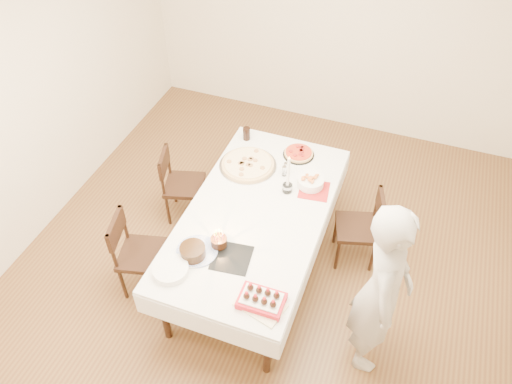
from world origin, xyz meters
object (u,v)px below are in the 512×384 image
(dining_table, at_px, (256,241))
(chair_right_savory, at_px, (357,228))
(person, at_px, (382,291))
(birthday_cake, at_px, (219,239))
(layer_cake, at_px, (193,252))
(pizza_white, at_px, (248,164))
(pizza_pepperoni, at_px, (299,153))
(chair_left_dessert, at_px, (143,254))
(taper_candle, at_px, (288,174))
(strawberry_box, at_px, (262,300))
(pasta_bowl, at_px, (311,182))
(chair_left_savory, at_px, (184,185))
(cola_glass, at_px, (247,134))

(dining_table, relative_size, chair_right_savory, 2.66)
(person, height_order, birthday_cake, person)
(dining_table, bearing_deg, layer_cake, -115.92)
(person, xyz_separation_m, pizza_white, (-1.42, 1.00, -0.05))
(pizza_white, relative_size, pizza_pepperoni, 1.80)
(dining_table, bearing_deg, chair_left_dessert, -148.37)
(chair_right_savory, bearing_deg, pizza_pepperoni, 133.54)
(chair_right_savory, bearing_deg, taper_candle, 172.66)
(dining_table, xyz_separation_m, birthday_cake, (-0.15, -0.44, 0.46))
(dining_table, height_order, layer_cake, layer_cake)
(birthday_cake, xyz_separation_m, strawberry_box, (0.50, -0.39, -0.04))
(pizza_white, bearing_deg, pasta_bowl, -4.83)
(pizza_pepperoni, bearing_deg, chair_left_savory, -157.10)
(chair_left_savory, distance_m, cola_glass, 0.80)
(person, distance_m, pizza_pepperoni, 1.67)
(pasta_bowl, xyz_separation_m, cola_glass, (-0.78, 0.43, 0.02))
(chair_left_dessert, xyz_separation_m, pasta_bowl, (1.19, 1.00, 0.37))
(layer_cake, distance_m, strawberry_box, 0.68)
(chair_left_dessert, bearing_deg, person, 167.33)
(pasta_bowl, height_order, cola_glass, cola_glass)
(cola_glass, bearing_deg, chair_left_savory, -134.09)
(pizza_white, bearing_deg, strawberry_box, -65.24)
(pizza_white, relative_size, strawberry_box, 1.62)
(chair_right_savory, bearing_deg, cola_glass, 143.26)
(chair_left_savory, height_order, chair_left_dessert, chair_left_dessert)
(birthday_cake, bearing_deg, layer_cake, -131.23)
(taper_candle, bearing_deg, person, -39.92)
(pizza_white, bearing_deg, chair_right_savory, -4.46)
(chair_left_savory, xyz_separation_m, person, (2.05, -0.88, 0.42))
(chair_right_savory, distance_m, layer_cake, 1.59)
(chair_left_dessert, distance_m, birthday_cake, 0.81)
(chair_left_savory, bearing_deg, chair_right_savory, 164.91)
(dining_table, bearing_deg, taper_candle, 63.46)
(chair_left_savory, distance_m, person, 2.28)
(pasta_bowl, relative_size, strawberry_box, 0.71)
(chair_left_savory, xyz_separation_m, pasta_bowl, (1.26, 0.07, 0.39))
(layer_cake, bearing_deg, chair_left_dessert, 171.19)
(layer_cake, bearing_deg, chair_right_savory, 43.35)
(pizza_pepperoni, relative_size, taper_candle, 0.74)
(dining_table, xyz_separation_m, chair_right_savory, (0.82, 0.44, 0.03))
(pizza_white, distance_m, layer_cake, 1.14)
(chair_left_dessert, distance_m, strawberry_box, 1.29)
(chair_left_savory, bearing_deg, cola_glass, -150.34)
(person, height_order, cola_glass, person)
(pasta_bowl, bearing_deg, layer_cake, -120.42)
(chair_left_savory, height_order, pizza_white, chair_left_savory)
(chair_left_savory, xyz_separation_m, pizza_white, (0.64, 0.12, 0.37))
(dining_table, distance_m, pizza_white, 0.72)
(dining_table, bearing_deg, chair_left_savory, 155.88)
(layer_cake, bearing_deg, dining_table, 64.08)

